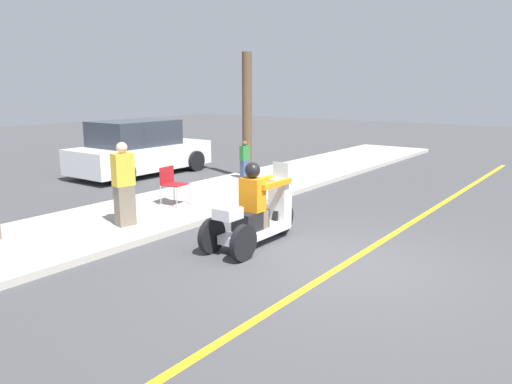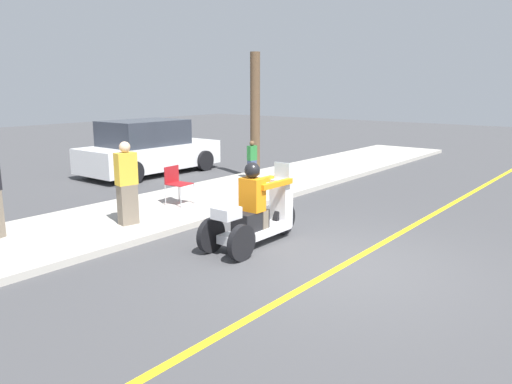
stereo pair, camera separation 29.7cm
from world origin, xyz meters
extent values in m
plane|color=#424244|center=(0.00, 0.00, 0.00)|extent=(60.00, 60.00, 0.00)
cube|color=gold|center=(-0.03, 0.00, 0.00)|extent=(24.00, 0.12, 0.01)
cube|color=#B2ADA3|center=(0.00, 4.60, 0.06)|extent=(28.00, 2.80, 0.12)
cylinder|color=black|center=(0.79, 1.66, 0.29)|extent=(0.57, 0.10, 0.57)
cylinder|color=black|center=(-0.79, 1.33, 0.29)|extent=(0.57, 0.10, 0.57)
cylinder|color=black|center=(-0.79, 1.98, 0.29)|extent=(0.57, 0.10, 0.57)
cube|color=silver|center=(-0.03, 1.66, 0.23)|extent=(1.49, 0.45, 0.14)
cube|color=black|center=(-0.18, 1.66, 0.46)|extent=(0.60, 0.35, 0.32)
cube|color=silver|center=(0.69, 1.66, 0.59)|extent=(0.24, 0.35, 0.87)
cube|color=silver|center=(0.71, 1.66, 1.17)|extent=(0.03, 0.32, 0.30)
cube|color=silver|center=(-0.78, 1.66, 0.71)|extent=(0.36, 0.35, 0.18)
cube|color=orange|center=(-0.13, 1.66, 0.89)|extent=(0.26, 0.38, 0.55)
sphere|color=black|center=(-0.13, 1.66, 1.30)|extent=(0.26, 0.26, 0.26)
cube|color=#726656|center=(0.00, 1.54, 0.46)|extent=(0.14, 0.14, 0.32)
cube|color=#726656|center=(0.00, 1.78, 0.46)|extent=(0.14, 0.14, 0.32)
cube|color=orange|center=(0.28, 1.46, 1.03)|extent=(0.82, 0.09, 0.09)
cube|color=orange|center=(0.28, 1.86, 1.03)|extent=(0.82, 0.09, 0.09)
cube|color=#726656|center=(-0.83, 4.06, 0.49)|extent=(0.37, 0.28, 0.75)
cube|color=gold|center=(-0.83, 4.06, 1.16)|extent=(0.40, 0.28, 0.59)
sphere|color=beige|center=(-0.83, 4.06, 1.56)|extent=(0.20, 0.20, 0.20)
cube|color=#38476B|center=(4.27, 5.21, 0.37)|extent=(0.24, 0.18, 0.51)
cube|color=#267233|center=(4.27, 5.21, 0.83)|extent=(0.27, 0.18, 0.40)
sphere|color=brown|center=(4.27, 5.21, 1.10)|extent=(0.14, 0.14, 0.14)
cylinder|color=#A5A8AD|center=(0.67, 4.25, 0.34)|extent=(0.02, 0.02, 0.44)
cylinder|color=#A5A8AD|center=(1.11, 4.29, 0.34)|extent=(0.02, 0.02, 0.44)
cylinder|color=#A5A8AD|center=(0.63, 4.68, 0.34)|extent=(0.02, 0.02, 0.44)
cylinder|color=#A5A8AD|center=(1.07, 4.73, 0.34)|extent=(0.02, 0.02, 0.44)
cube|color=maroon|center=(0.87, 4.49, 0.57)|extent=(0.48, 0.48, 0.02)
cube|color=maroon|center=(0.85, 4.71, 0.75)|extent=(0.44, 0.07, 0.38)
cube|color=silver|center=(3.50, 8.60, 0.54)|extent=(4.33, 1.83, 0.73)
cube|color=#2D333D|center=(3.28, 8.60, 1.27)|extent=(2.38, 1.65, 0.74)
cylinder|color=black|center=(4.91, 7.68, 0.32)|extent=(0.64, 0.22, 0.64)
cylinder|color=black|center=(4.91, 9.52, 0.32)|extent=(0.64, 0.22, 0.64)
cylinder|color=black|center=(2.09, 7.68, 0.32)|extent=(0.64, 0.22, 0.64)
cylinder|color=black|center=(2.09, 9.52, 0.32)|extent=(0.64, 0.22, 0.64)
cylinder|color=brown|center=(4.83, 5.55, 1.85)|extent=(0.28, 0.28, 3.46)
camera|label=1|loc=(-6.56, -3.15, 2.64)|focal=35.00mm
camera|label=2|loc=(-6.38, -3.39, 2.64)|focal=35.00mm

